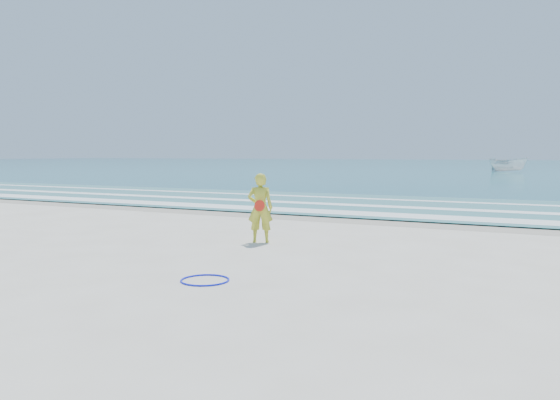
% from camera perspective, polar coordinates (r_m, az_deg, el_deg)
% --- Properties ---
extents(ground, '(400.00, 400.00, 0.00)m').
position_cam_1_polar(ground, '(10.19, -10.44, -7.30)').
color(ground, silver).
rests_on(ground, ground).
extents(wet_sand, '(400.00, 2.40, 0.00)m').
position_cam_1_polar(wet_sand, '(18.11, 6.92, -1.95)').
color(wet_sand, '#B2A893').
rests_on(wet_sand, ground).
extents(ocean, '(400.00, 190.00, 0.04)m').
position_cam_1_polar(ocean, '(113.14, 23.47, 3.37)').
color(ocean, '#19727F').
rests_on(ocean, ground).
extents(shallow, '(400.00, 10.00, 0.01)m').
position_cam_1_polar(shallow, '(22.86, 11.12, -0.49)').
color(shallow, '#59B7AD').
rests_on(shallow, ocean).
extents(foam_near, '(400.00, 1.40, 0.01)m').
position_cam_1_polar(foam_near, '(19.33, 8.21, -1.38)').
color(foam_near, white).
rests_on(foam_near, shallow).
extents(foam_mid, '(400.00, 0.90, 0.01)m').
position_cam_1_polar(foam_mid, '(22.09, 10.57, -0.64)').
color(foam_mid, white).
rests_on(foam_mid, shallow).
extents(foam_far, '(400.00, 0.60, 0.01)m').
position_cam_1_polar(foam_far, '(25.27, 12.63, 0.00)').
color(foam_far, white).
rests_on(foam_far, shallow).
extents(hoop, '(0.94, 0.94, 0.03)m').
position_cam_1_polar(hoop, '(9.35, -7.85, -8.29)').
color(hoop, '#0D1AED').
rests_on(hoop, ground).
extents(boat, '(4.82, 3.13, 1.74)m').
position_cam_1_polar(boat, '(69.19, 22.73, 3.45)').
color(boat, silver).
rests_on(boat, ocean).
extents(woman, '(0.72, 0.61, 1.67)m').
position_cam_1_polar(woman, '(13.12, -2.08, -0.83)').
color(woman, gold).
rests_on(woman, ground).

